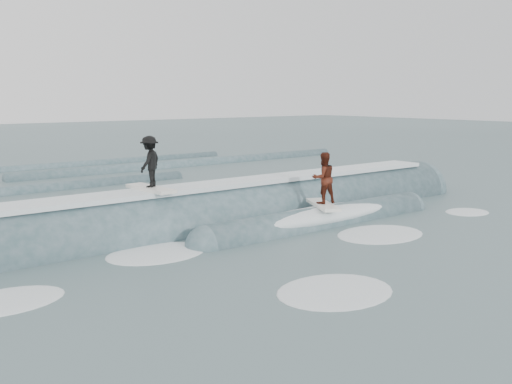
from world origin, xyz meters
TOP-DOWN VIEW (x-y plane):
  - ground at (0.00, 0.00)m, footprint 160.00×160.00m
  - breaking_wave at (0.24, 3.56)m, footprint 22.16×4.07m
  - surfer_black at (-3.22, 3.85)m, footprint 1.13×2.03m
  - surfer_red at (1.82, 1.65)m, footprint 1.37×2.04m
  - whitewater at (-1.16, -0.20)m, footprint 17.65×7.10m
  - far_swells at (0.76, 17.65)m, footprint 36.50×8.65m

SIDE VIEW (x-z plane):
  - ground at x=0.00m, z-range 0.00..0.00m
  - whitewater at x=-1.16m, z-range -0.05..0.05m
  - far_swells at x=0.76m, z-range -0.40..0.40m
  - breaking_wave at x=0.24m, z-range -1.25..1.32m
  - surfer_red at x=1.82m, z-range 0.55..2.31m
  - surfer_black at x=-3.22m, z-range 1.32..2.94m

